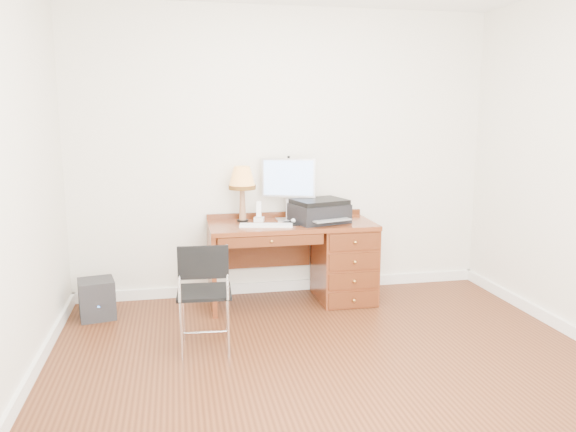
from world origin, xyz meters
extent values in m
plane|color=#401E0E|center=(0.00, 0.00, 0.00)|extent=(4.00, 4.00, 0.00)
plane|color=silver|center=(0.00, 1.75, 1.35)|extent=(4.00, 0.00, 4.00)
plane|color=silver|center=(-2.00, 0.00, 1.35)|extent=(0.00, 3.50, 3.50)
cube|color=white|center=(0.00, 1.74, 0.05)|extent=(4.00, 0.03, 0.10)
cube|color=white|center=(-1.99, 0.00, 0.05)|extent=(0.03, 3.50, 0.10)
cube|color=maroon|center=(0.00, 1.40, 0.73)|extent=(1.50, 0.65, 0.04)
cube|color=maroon|center=(0.50, 1.40, 0.35)|extent=(0.50, 0.61, 0.71)
cube|color=maroon|center=(-0.73, 1.40, 0.35)|extent=(0.04, 0.61, 0.71)
cube|color=#572511|center=(-0.24, 1.69, 0.46)|extent=(0.96, 0.03, 0.39)
cube|color=#572511|center=(-0.24, 1.09, 0.66)|extent=(0.91, 0.03, 0.09)
sphere|color=#BF8C3F|center=(0.50, 1.06, 0.35)|extent=(0.03, 0.03, 0.03)
cube|color=silver|center=(-0.01, 1.52, 0.76)|extent=(0.26, 0.22, 0.01)
cube|color=silver|center=(-0.01, 1.57, 0.85)|extent=(0.06, 0.04, 0.18)
cube|color=silver|center=(-0.01, 1.55, 1.14)|extent=(0.48, 0.20, 0.36)
cube|color=#4C8CF2|center=(-0.01, 1.53, 1.14)|extent=(0.44, 0.16, 0.32)
cube|color=white|center=(-0.25, 1.29, 0.76)|extent=(0.48, 0.22, 0.02)
cylinder|color=black|center=(0.04, 1.37, 0.75)|extent=(0.25, 0.25, 0.01)
ellipsoid|color=white|center=(0.04, 1.37, 0.78)|extent=(0.11, 0.07, 0.04)
cube|color=black|center=(0.26, 1.38, 0.83)|extent=(0.56, 0.49, 0.17)
cube|color=black|center=(0.26, 1.38, 0.94)|extent=(0.53, 0.46, 0.04)
cylinder|color=black|center=(-0.43, 1.54, 0.76)|extent=(0.10, 0.10, 0.02)
cone|color=#8E6143|center=(-0.43, 1.54, 0.92)|extent=(0.07, 0.07, 0.30)
cone|color=gold|center=(-0.43, 1.54, 1.16)|extent=(0.24, 0.24, 0.19)
cylinder|color=#593814|center=(-0.43, 1.54, 1.07)|extent=(0.25, 0.25, 0.04)
cube|color=white|center=(-0.28, 1.52, 0.77)|extent=(0.11, 0.11, 0.04)
cube|color=white|center=(-0.28, 1.52, 0.86)|extent=(0.06, 0.07, 0.15)
cylinder|color=black|center=(0.03, 1.49, 0.80)|extent=(0.08, 0.08, 0.10)
cube|color=black|center=(-0.84, 0.49, 0.44)|extent=(0.41, 0.41, 0.02)
cube|color=black|center=(-0.84, 0.30, 0.71)|extent=(0.35, 0.04, 0.23)
cylinder|color=silver|center=(-1.01, 0.65, 0.22)|extent=(0.02, 0.02, 0.44)
cylinder|color=silver|center=(-0.68, 0.65, 0.22)|extent=(0.02, 0.02, 0.44)
cylinder|color=silver|center=(-1.01, 0.32, 0.22)|extent=(0.02, 0.02, 0.44)
cylinder|color=silver|center=(-0.68, 0.32, 0.22)|extent=(0.02, 0.02, 0.44)
cylinder|color=silver|center=(-1.01, 0.30, 0.63)|extent=(0.02, 0.02, 0.39)
cylinder|color=silver|center=(-0.68, 0.30, 0.63)|extent=(0.02, 0.02, 0.39)
cube|color=black|center=(-1.72, 1.32, 0.17)|extent=(0.34, 0.34, 0.34)
camera|label=1|loc=(-1.02, -3.50, 1.73)|focal=35.00mm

